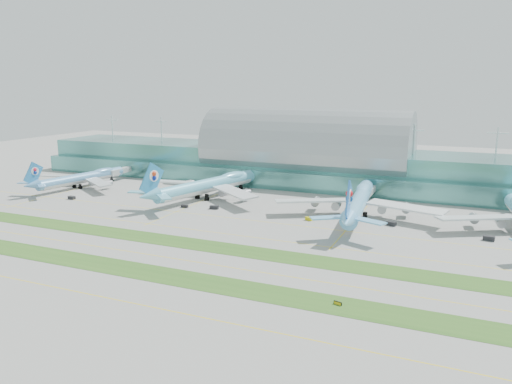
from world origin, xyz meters
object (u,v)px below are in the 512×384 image
at_px(terminal, 306,159).
at_px(taxiway_sign_east, 338,303).
at_px(airliner_b, 208,184).
at_px(airliner_c, 359,201).
at_px(airliner_a, 82,177).

bearing_deg(terminal, taxiway_sign_east, -69.41).
bearing_deg(airliner_b, airliner_c, 10.54).
bearing_deg(airliner_c, terminal, 119.36).
height_order(airliner_c, taxiway_sign_east, airliner_c).
bearing_deg(airliner_a, terminal, 39.45).
xyz_separation_m(airliner_a, airliner_c, (156.22, -2.24, 1.44)).
relative_size(terminal, taxiway_sign_east, 144.35).
bearing_deg(airliner_c, taxiway_sign_east, -86.98).
bearing_deg(airliner_b, taxiway_sign_east, -31.86).
distance_m(airliner_a, taxiway_sign_east, 194.60).
bearing_deg(airliner_a, taxiway_sign_east, -18.75).
xyz_separation_m(terminal, airliner_b, (-33.02, -58.17, -7.19)).
distance_m(airliner_b, airliner_c, 78.20).
relative_size(airliner_c, taxiway_sign_east, 35.59).
height_order(terminal, airliner_a, terminal).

